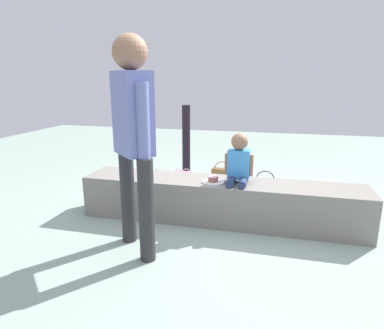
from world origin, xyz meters
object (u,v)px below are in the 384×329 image
at_px(cake_plate, 213,180).
at_px(cake_box_white, 138,194).
at_px(gift_bag, 183,183).
at_px(adult_standing, 133,127).
at_px(water_bottle_near_gift, 157,176).
at_px(child_seated, 239,161).
at_px(handbag_brown_canvas, 222,176).
at_px(handbag_black_leather, 265,187).
at_px(party_cup_red, 272,183).

height_order(cake_plate, cake_box_white, cake_plate).
bearing_deg(gift_bag, adult_standing, -90.00).
distance_m(water_bottle_near_gift, cake_box_white, 0.65).
height_order(child_seated, handbag_brown_canvas, child_seated).
xyz_separation_m(cake_box_white, handbag_black_leather, (1.48, 0.50, 0.05)).
distance_m(cake_box_white, handbag_black_leather, 1.56).
height_order(child_seated, handbag_black_leather, child_seated).
xyz_separation_m(child_seated, adult_standing, (-0.74, -0.76, 0.41)).
bearing_deg(adult_standing, handbag_brown_canvas, 78.17).
height_order(water_bottle_near_gift, cake_box_white, water_bottle_near_gift).
relative_size(cake_plate, cake_box_white, 0.70).
distance_m(water_bottle_near_gift, handbag_black_leather, 1.49).
bearing_deg(water_bottle_near_gift, child_seated, -40.45).
relative_size(party_cup_red, cake_box_white, 0.29).
xyz_separation_m(gift_bag, handbag_black_leather, (0.98, 0.28, -0.05)).
bearing_deg(cake_plate, adult_standing, -126.31).
bearing_deg(gift_bag, handbag_black_leather, 15.93).
bearing_deg(handbag_brown_canvas, child_seated, -73.55).
relative_size(cake_plate, party_cup_red, 2.41).
height_order(gift_bag, handbag_black_leather, gift_bag).
bearing_deg(adult_standing, party_cup_red, 62.28).
bearing_deg(child_seated, handbag_black_leather, 75.37).
height_order(child_seated, cake_plate, child_seated).
relative_size(water_bottle_near_gift, party_cup_red, 2.27).
distance_m(child_seated, water_bottle_near_gift, 1.72).
distance_m(party_cup_red, handbag_black_leather, 0.37).
height_order(handbag_black_leather, handbag_brown_canvas, handbag_brown_canvas).
xyz_separation_m(child_seated, handbag_black_leather, (0.24, 0.91, -0.53)).
relative_size(adult_standing, gift_bag, 4.94).
distance_m(child_seated, adult_standing, 1.14).
bearing_deg(gift_bag, handbag_brown_canvas, 52.74).
xyz_separation_m(handbag_black_leather, handbag_brown_canvas, (-0.58, 0.25, 0.02)).
bearing_deg(cake_plate, cake_box_white, 154.68).
bearing_deg(party_cup_red, adult_standing, -117.72).
relative_size(cake_plate, handbag_brown_canvas, 0.67).
bearing_deg(water_bottle_near_gift, cake_box_white, -89.62).
bearing_deg(handbag_black_leather, adult_standing, -120.45).
bearing_deg(party_cup_red, handbag_black_leather, -103.05).
relative_size(water_bottle_near_gift, cake_box_white, 0.66).
xyz_separation_m(gift_bag, water_bottle_near_gift, (-0.50, 0.43, -0.06)).
height_order(gift_bag, water_bottle_near_gift, gift_bag).
distance_m(cake_plate, gift_bag, 0.91).
xyz_separation_m(child_seated, water_bottle_near_gift, (-1.24, 1.06, -0.54)).
height_order(adult_standing, handbag_brown_canvas, adult_standing).
xyz_separation_m(cake_plate, gift_bag, (-0.51, 0.70, -0.29)).
relative_size(child_seated, cake_box_white, 1.50).
xyz_separation_m(cake_plate, party_cup_red, (0.56, 1.33, -0.40)).
bearing_deg(handbag_black_leather, handbag_brown_canvas, 156.88).
bearing_deg(cake_box_white, handbag_brown_canvas, 39.91).
distance_m(gift_bag, party_cup_red, 1.25).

